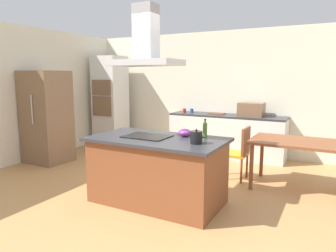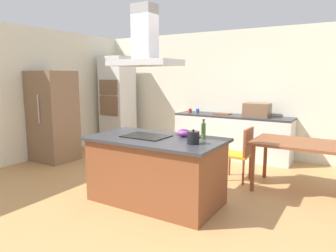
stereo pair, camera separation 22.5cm
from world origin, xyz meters
The scene contains 18 objects.
ground centered at (0.00, 1.50, 0.00)m, with size 16.00×16.00×0.00m, color tan.
wall_back centered at (0.00, 3.25, 1.35)m, with size 7.20×0.10×2.70m, color silver.
wall_left centered at (-3.45, 1.00, 1.35)m, with size 0.10×8.80×2.70m, color silver.
kitchen_island centered at (0.00, 0.00, 0.45)m, with size 1.82×1.01×0.90m.
cooktop centered at (-0.16, 0.00, 0.91)m, with size 0.60×0.44×0.01m, color black.
tea_kettle centered at (0.61, -0.09, 0.98)m, with size 0.20×0.15×0.18m.
olive_oil_bottle centered at (0.58, 0.25, 1.01)m, with size 0.06×0.06×0.26m.
mixing_bowl centered at (0.29, 0.27, 0.95)m, with size 0.19×0.19×0.10m, color purple.
back_counter centered at (0.05, 2.88, 0.45)m, with size 2.46×0.62×0.90m.
countertop_microwave centered at (0.56, 2.88, 1.04)m, with size 0.50×0.38×0.28m, color brown.
coffee_mug_red centered at (-0.94, 2.85, 0.95)m, with size 0.08×0.08×0.09m, color red.
coffee_mug_blue centered at (-0.79, 2.92, 0.95)m, with size 0.08×0.08×0.09m, color #2D56B2.
cutting_board centered at (-0.20, 2.93, 0.91)m, with size 0.34×0.24×0.02m, color brown.
wall_oven_stack centered at (-2.90, 2.65, 1.10)m, with size 0.70×0.66×2.20m.
refrigerator centered at (-2.98, 0.74, 0.91)m, with size 0.80×0.73×1.82m.
dining_table centered at (1.64, 1.46, 0.67)m, with size 1.40×0.90×0.75m.
chair_at_left_end centered at (0.72, 1.46, 0.51)m, with size 0.42×0.42×0.89m.
range_hood centered at (-0.16, 0.00, 2.10)m, with size 0.90×0.55×0.78m.
Camera 2 is at (2.27, -3.43, 1.72)m, focal length 33.37 mm.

